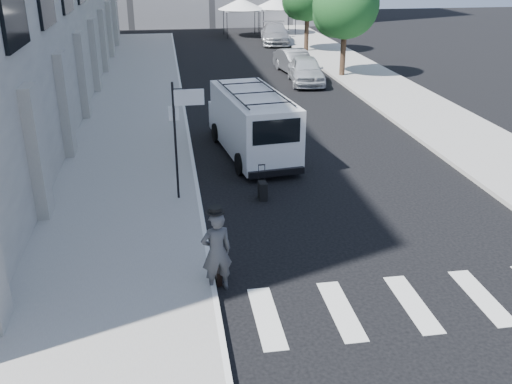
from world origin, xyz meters
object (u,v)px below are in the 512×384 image
object	(u,v)px
cargo_van	(252,123)
parked_car_c	(275,34)
businessman	(217,252)
parked_car_a	(306,70)
briefcase	(218,275)
suitcase	(263,191)
parked_car_b	(295,62)

from	to	relation	value
cargo_van	parked_car_c	xyz separation A→B (m)	(5.89, 26.28, -0.41)
businessman	parked_car_a	size ratio (longest dim) A/B	0.43
businessman	briefcase	size ratio (longest dim) A/B	4.32
businessman	parked_car_a	xyz separation A→B (m)	(6.98, 20.45, -0.19)
briefcase	suitcase	world-z (taller)	suitcase
businessman	cargo_van	bearing A→B (deg)	-115.70
businessman	parked_car_b	world-z (taller)	businessman
briefcase	parked_car_c	world-z (taller)	parked_car_c
briefcase	parked_car_a	world-z (taller)	parked_car_a
briefcase	suitcase	distance (m)	4.81
cargo_van	parked_car_a	world-z (taller)	cargo_van
suitcase	parked_car_b	xyz separation A→B (m)	(5.17, 18.65, 0.42)
suitcase	parked_car_a	distance (m)	16.52
suitcase	briefcase	bearing A→B (deg)	-113.17
briefcase	parked_car_a	size ratio (longest dim) A/B	0.10
suitcase	parked_car_b	size ratio (longest dim) A/B	0.25
businessman	parked_car_c	distance (m)	36.21
suitcase	parked_car_b	world-z (taller)	parked_car_b
briefcase	parked_car_b	world-z (taller)	parked_car_b
parked_car_c	cargo_van	bearing A→B (deg)	-95.58
suitcase	parked_car_c	size ratio (longest dim) A/B	0.20
cargo_van	parked_car_c	size ratio (longest dim) A/B	1.17
businessman	parked_car_c	xyz separation A→B (m)	(8.04, 35.31, -0.17)
parked_car_a	parked_car_c	world-z (taller)	parked_car_c
cargo_van	parked_car_a	distance (m)	12.40
parked_car_b	briefcase	bearing A→B (deg)	-114.20
suitcase	parked_car_b	bearing A→B (deg)	73.34
businessman	parked_car_b	bearing A→B (deg)	-118.98
parked_car_a	parked_car_c	xyz separation A→B (m)	(1.06, 14.86, 0.02)
briefcase	cargo_van	size ratio (longest dim) A/B	0.07
businessman	briefcase	bearing A→B (deg)	-108.29
parked_car_a	parked_car_c	bearing A→B (deg)	92.07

